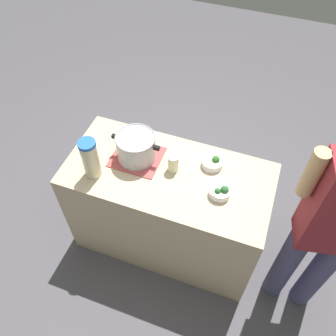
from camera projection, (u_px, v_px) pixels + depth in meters
ground_plane at (168, 236)px, 2.94m from camera, size 8.00×8.00×0.00m
counter_slab at (168, 209)px, 2.61m from camera, size 1.35×0.65×0.85m
dish_cloth at (137, 157)px, 2.36m from camera, size 0.32×0.29×0.01m
cooking_pot at (136, 147)px, 2.28m from camera, size 0.33×0.26×0.19m
lemonade_pitcher at (90, 159)px, 2.16m from camera, size 0.11×0.11×0.29m
mason_jar at (173, 163)px, 2.25m from camera, size 0.07×0.07×0.12m
broccoli_bowl_front at (213, 162)px, 2.29m from camera, size 0.14×0.14×0.08m
broccoli_bowl_center at (221, 192)px, 2.14m from camera, size 0.13×0.13×0.09m
person_cook at (329, 230)px, 1.92m from camera, size 0.50×0.26×1.68m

